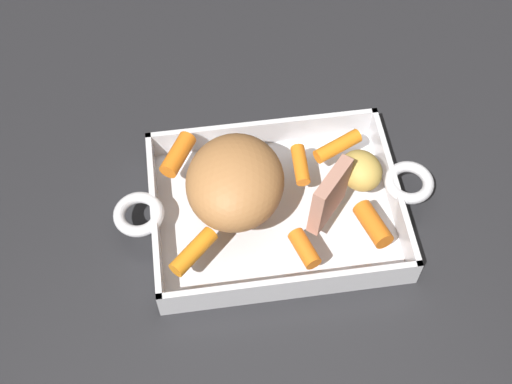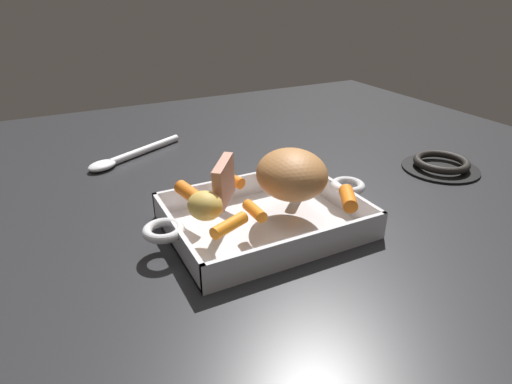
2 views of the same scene
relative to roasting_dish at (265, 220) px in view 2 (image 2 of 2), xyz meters
The scene contains 13 objects.
ground_plane 0.01m from the roasting_dish, ahead, with size 1.72×1.72×0.00m, color #232326.
roasting_dish is the anchor object (origin of this frame).
pork_roast 0.09m from the roasting_dish, ahead, with size 0.13×0.11×0.08m, color #AE7340.
roast_slice_outer 0.09m from the roasting_dish, 151.78° to the left, with size 0.01×0.07×0.07m, color tan.
baby_carrot_center_right 0.09m from the roasting_dish, 103.64° to the left, with size 0.02×0.02×0.04m, color orange.
baby_carrot_southwest 0.13m from the roasting_dish, 149.11° to the left, with size 0.02×0.02×0.05m, color orange.
baby_carrot_southeast 0.11m from the roasting_dish, 147.39° to the right, with size 0.02×0.02×0.06m, color orange.
baby_carrot_short 0.06m from the roasting_dish, 136.33° to the right, with size 0.02×0.02×0.05m, color orange.
baby_carrot_long 0.14m from the roasting_dish, 31.13° to the right, with size 0.02×0.02×0.06m, color orange.
baby_carrot_center_left 0.13m from the roasting_dish, 32.96° to the left, with size 0.02×0.02×0.06m, color orange.
potato_near_roast 0.11m from the roasting_dish, behind, with size 0.05×0.05×0.04m, color gold.
stove_burner_rear 0.44m from the roasting_dish, ahead, with size 0.16×0.16×0.02m.
serving_spoon 0.42m from the roasting_dish, 109.02° to the left, with size 0.24×0.14×0.02m.
Camera 2 is at (-0.28, -0.52, 0.36)m, focal length 30.05 mm.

